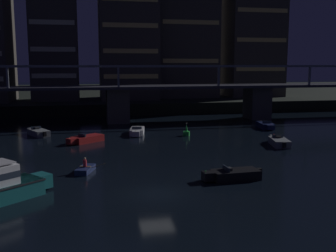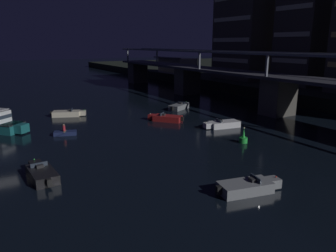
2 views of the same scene
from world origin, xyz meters
name	(u,v)px [view 1 (image 1 of 2)]	position (x,y,z in m)	size (l,w,h in m)	color
ground_plane	(157,194)	(0.00, 0.00, 0.00)	(400.00, 400.00, 0.00)	black
far_riverbank	(105,95)	(0.00, 86.02, 1.10)	(240.00, 80.00, 2.20)	black
river_bridge	(117,97)	(0.00, 38.02, 4.18)	(104.16, 6.40, 9.38)	#4C4944
tower_west_tall	(54,36)	(-11.10, 57.69, 15.09)	(9.16, 8.55, 26.09)	#423D38
tower_central	(128,39)	(3.81, 58.20, 14.74)	(11.79, 12.55, 25.38)	#423D38
tower_east_tall	(186,5)	(17.00, 60.73, 22.47)	(13.27, 10.12, 40.85)	#423D38
tower_east_low	(254,26)	(32.99, 60.30, 18.13)	(12.52, 9.39, 32.16)	#423D38
speedboat_near_center	(233,175)	(6.85, 2.48, 0.41)	(5.22, 2.02, 1.16)	black
speedboat_near_right	(38,132)	(-11.51, 27.64, 0.41)	(3.43, 4.93, 1.16)	gray
speedboat_mid_center	(266,125)	(21.34, 27.49, 0.41)	(2.29, 5.23, 1.16)	#19234C
speedboat_far_left	(279,142)	(17.26, 15.07, 0.41)	(2.60, 5.21, 1.16)	gray
speedboat_far_center	(86,139)	(-5.14, 21.31, 0.41)	(4.64, 4.08, 1.16)	maroon
speedboat_far_right	(137,131)	(1.71, 25.86, 0.41)	(2.50, 5.22, 1.16)	silver
channel_buoy	(186,132)	(8.07, 23.42, 0.48)	(0.90, 0.90, 1.76)	green
dinghy_with_paddler	(85,169)	(-5.17, 7.26, 0.28)	(2.66, 2.82, 1.36)	#19234C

